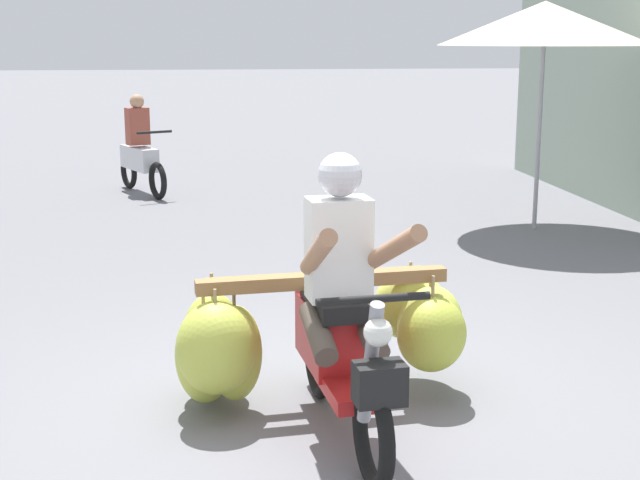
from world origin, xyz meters
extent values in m
plane|color=slate|center=(0.00, 0.00, 0.00)|extent=(120.00, 120.00, 0.00)
torus|color=black|center=(0.11, -0.96, 0.28)|extent=(0.14, 0.57, 0.56)
torus|color=black|center=(-0.01, 0.23, 0.28)|extent=(0.14, 0.57, 0.56)
cube|color=red|center=(0.06, -0.46, 0.32)|extent=(0.30, 0.58, 0.08)
cube|color=red|center=(0.02, -0.06, 0.50)|extent=(0.34, 0.67, 0.36)
cube|color=black|center=(0.03, -0.14, 0.72)|extent=(0.32, 0.62, 0.10)
cylinder|color=gray|center=(0.10, -0.90, 0.62)|extent=(0.10, 0.29, 0.69)
cylinder|color=black|center=(0.11, -0.94, 0.96)|extent=(0.56, 0.10, 0.04)
sphere|color=silver|center=(0.12, -1.02, 0.82)|extent=(0.14, 0.14, 0.14)
cube|color=black|center=(0.12, -1.06, 0.58)|extent=(0.26, 0.18, 0.20)
cube|color=red|center=(0.11, -0.96, 0.58)|extent=(0.13, 0.29, 0.04)
cube|color=olive|center=(0.00, 0.08, 0.78)|extent=(1.50, 0.25, 0.08)
cube|color=olive|center=(-0.02, 0.26, 0.75)|extent=(1.35, 0.22, 0.06)
ellipsoid|color=#B3BD43|center=(-0.65, 0.30, 0.35)|extent=(0.44, 0.41, 0.63)
cylinder|color=#998459|center=(-0.65, 0.30, 0.71)|extent=(0.02, 0.02, 0.15)
ellipsoid|color=#B5BF45|center=(-0.53, 0.05, 0.37)|extent=(0.39, 0.37, 0.58)
cylinder|color=#998459|center=(-0.53, 0.05, 0.71)|extent=(0.02, 0.02, 0.16)
ellipsoid|color=#AEB83D|center=(0.66, 0.07, 0.43)|extent=(0.54, 0.52, 0.46)
cylinder|color=#998459|center=(0.66, 0.07, 0.71)|extent=(0.02, 0.02, 0.16)
ellipsoid|color=#B8C248|center=(-0.70, 0.11, 0.34)|extent=(0.42, 0.39, 0.59)
cylinder|color=#998459|center=(-0.70, 0.11, 0.70)|extent=(0.02, 0.02, 0.18)
ellipsoid|color=#BFC94F|center=(0.60, 0.43, 0.50)|extent=(0.49, 0.44, 0.45)
cylinder|color=#998459|center=(0.60, 0.43, 0.74)|extent=(0.02, 0.02, 0.09)
ellipsoid|color=#B7C147|center=(-0.64, -0.06, 0.44)|extent=(0.50, 0.46, 0.55)
cylinder|color=#998459|center=(-0.64, -0.06, 0.74)|extent=(0.02, 0.02, 0.11)
ellipsoid|color=#C0CA50|center=(0.69, 0.26, 0.45)|extent=(0.53, 0.50, 0.46)
cylinder|color=#998459|center=(0.69, 0.26, 0.72)|extent=(0.02, 0.02, 0.14)
cube|color=silver|center=(0.04, -0.26, 1.05)|extent=(0.36, 0.25, 0.56)
sphere|color=silver|center=(0.04, -0.28, 1.46)|extent=(0.24, 0.24, 0.24)
cylinder|color=#9E7051|center=(0.27, -0.58, 1.11)|extent=(0.21, 0.72, 0.39)
cylinder|color=#9E7051|center=(-0.12, -0.62, 1.11)|extent=(0.11, 0.72, 0.39)
cylinder|color=#4C4238|center=(0.19, -0.37, 0.62)|extent=(0.17, 0.45, 0.27)
cylinder|color=#4C4238|center=(-0.09, -0.40, 0.62)|extent=(0.17, 0.45, 0.27)
torus|color=black|center=(-1.34, 7.46, 0.26)|extent=(0.29, 0.50, 0.52)
torus|color=black|center=(-1.81, 8.46, 0.26)|extent=(0.29, 0.50, 0.52)
cube|color=silver|center=(-1.62, 8.05, 0.50)|extent=(0.60, 0.92, 0.32)
cylinder|color=black|center=(-1.36, 7.51, 0.92)|extent=(0.47, 0.25, 0.04)
cube|color=#994738|center=(-1.63, 8.07, 0.95)|extent=(0.36, 0.31, 0.52)
sphere|color=tan|center=(-1.62, 8.05, 1.30)|extent=(0.20, 0.20, 0.20)
cylinder|color=#99999E|center=(3.09, 4.90, 1.10)|extent=(0.05, 0.05, 2.19)
cone|color=beige|center=(3.09, 4.90, 2.33)|extent=(2.37, 2.37, 0.48)
camera|label=1|loc=(-0.66, -5.02, 2.17)|focal=51.00mm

